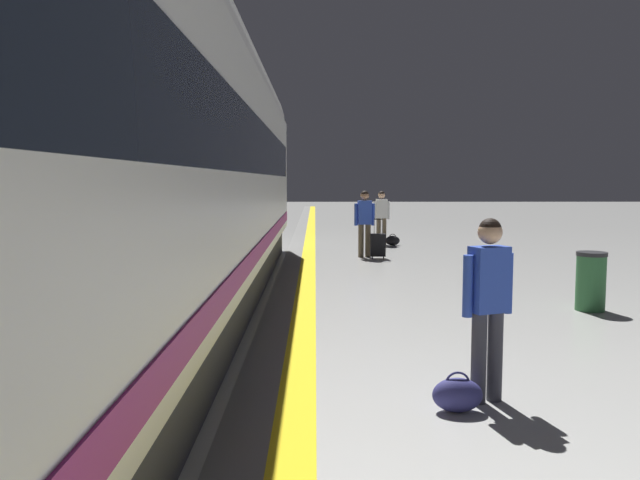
{
  "coord_description": "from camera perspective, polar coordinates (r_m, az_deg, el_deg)",
  "views": [
    {
      "loc": [
        -0.55,
        1.82,
        2.02
      ],
      "look_at": [
        -0.5,
        7.93,
        1.44
      ],
      "focal_mm": 35.83,
      "sensor_mm": 36.0,
      "label": 1
    }
  ],
  "objects": [
    {
      "name": "duffel_bag_near",
      "position": [
        5.84,
        12.17,
        -13.35
      ],
      "size": [
        0.44,
        0.26,
        0.36
      ],
      "color": "navy",
      "rests_on": "ground"
    },
    {
      "name": "suitcase_mid",
      "position": [
        16.4,
        5.19,
        -0.45
      ],
      "size": [
        0.38,
        0.24,
        1.03
      ],
      "color": "black",
      "rests_on": "ground"
    },
    {
      "name": "tactile_edge_band",
      "position": [
        8.44,
        -3.82,
        -8.42
      ],
      "size": [
        0.6,
        80.0,
        0.01
      ],
      "primitive_type": "cube",
      "color": "slate",
      "rests_on": "ground"
    },
    {
      "name": "passenger_mid",
      "position": [
        16.63,
        4.01,
        1.91
      ],
      "size": [
        0.54,
        0.24,
        1.73
      ],
      "color": "brown",
      "rests_on": "ground"
    },
    {
      "name": "duffel_bag_far",
      "position": [
        19.72,
        6.5,
        -0.05
      ],
      "size": [
        0.44,
        0.26,
        0.36
      ],
      "color": "black",
      "rests_on": "ground"
    },
    {
      "name": "passenger_far",
      "position": [
        19.9,
        5.51,
        2.36
      ],
      "size": [
        0.52,
        0.23,
        1.67
      ],
      "color": "brown",
      "rests_on": "ground"
    },
    {
      "name": "safety_line_strip",
      "position": [
        8.42,
        -1.61,
        -8.42
      ],
      "size": [
        0.36,
        80.0,
        0.01
      ],
      "primitive_type": "cube",
      "color": "yellow",
      "rests_on": "ground"
    },
    {
      "name": "passenger_near",
      "position": [
        5.95,
        14.8,
        -4.87
      ],
      "size": [
        0.49,
        0.31,
        1.68
      ],
      "color": "#383842",
      "rests_on": "ground"
    },
    {
      "name": "high_speed_train",
      "position": [
        5.75,
        -23.99,
        9.76
      ],
      "size": [
        2.94,
        27.83,
        4.97
      ],
      "color": "#38383D",
      "rests_on": "ground"
    },
    {
      "name": "waste_bin",
      "position": [
        10.72,
        23.03,
        -3.4
      ],
      "size": [
        0.46,
        0.46,
        0.91
      ],
      "color": "#2D6638",
      "rests_on": "ground"
    }
  ]
}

